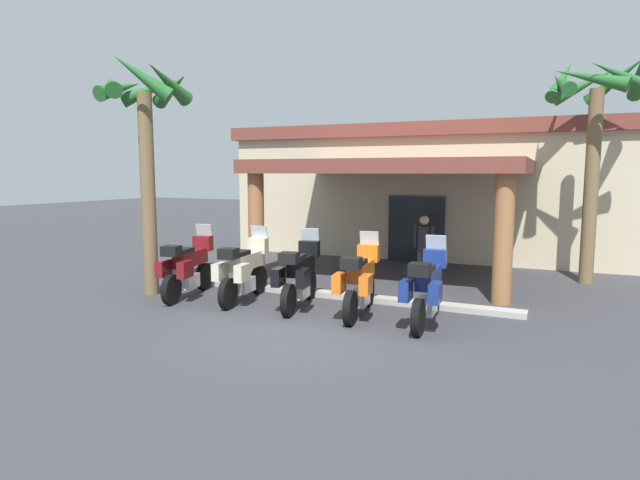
{
  "coord_description": "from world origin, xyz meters",
  "views": [
    {
      "loc": [
        4.48,
        -8.52,
        2.83
      ],
      "look_at": [
        -1.07,
        3.32,
        1.2
      ],
      "focal_mm": 30.24,
      "sensor_mm": 36.0,
      "label": 1
    }
  ],
  "objects_px": {
    "motorcycle_maroon": "(188,267)",
    "motorcycle_blue": "(427,288)",
    "palm_tree_roadside": "(145,121)",
    "motorcycle_orange": "(360,281)",
    "pedestrian": "(424,245)",
    "palm_tree_near_portico": "(594,111)",
    "motel_building": "(433,189)",
    "motorcycle_cream": "(244,270)",
    "motorcycle_black": "(299,275)"
  },
  "relations": [
    {
      "from": "motorcycle_blue",
      "to": "pedestrian",
      "type": "bearing_deg",
      "value": 12.22
    },
    {
      "from": "motel_building",
      "to": "motorcycle_cream",
      "type": "distance_m",
      "value": 9.7
    },
    {
      "from": "motorcycle_blue",
      "to": "pedestrian",
      "type": "xyz_separation_m",
      "value": [
        -0.99,
        3.63,
        0.33
      ]
    },
    {
      "from": "palm_tree_roadside",
      "to": "motorcycle_cream",
      "type": "bearing_deg",
      "value": 6.78
    },
    {
      "from": "motel_building",
      "to": "pedestrian",
      "type": "height_order",
      "value": "motel_building"
    },
    {
      "from": "motorcycle_black",
      "to": "motorcycle_blue",
      "type": "bearing_deg",
      "value": -103.85
    },
    {
      "from": "motorcycle_blue",
      "to": "palm_tree_roadside",
      "type": "distance_m",
      "value": 7.31
    },
    {
      "from": "motorcycle_black",
      "to": "motorcycle_blue",
      "type": "distance_m",
      "value": 2.76
    },
    {
      "from": "motorcycle_cream",
      "to": "pedestrian",
      "type": "relative_size",
      "value": 1.25
    },
    {
      "from": "motorcycle_orange",
      "to": "motel_building",
      "type": "bearing_deg",
      "value": -2.74
    },
    {
      "from": "motorcycle_black",
      "to": "palm_tree_roadside",
      "type": "distance_m",
      "value": 5.01
    },
    {
      "from": "motorcycle_cream",
      "to": "motorcycle_black",
      "type": "xyz_separation_m",
      "value": [
        1.38,
        0.02,
        0.0
      ]
    },
    {
      "from": "motel_building",
      "to": "motorcycle_cream",
      "type": "bearing_deg",
      "value": -103.31
    },
    {
      "from": "motorcycle_cream",
      "to": "palm_tree_near_portico",
      "type": "xyz_separation_m",
      "value": [
        6.88,
        5.46,
        3.68
      ]
    },
    {
      "from": "motorcycle_maroon",
      "to": "pedestrian",
      "type": "distance_m",
      "value": 5.84
    },
    {
      "from": "motorcycle_black",
      "to": "motorcycle_blue",
      "type": "xyz_separation_m",
      "value": [
        2.76,
        -0.16,
        0.0
      ]
    },
    {
      "from": "motorcycle_blue",
      "to": "pedestrian",
      "type": "distance_m",
      "value": 3.78
    },
    {
      "from": "motorcycle_cream",
      "to": "motel_building",
      "type": "bearing_deg",
      "value": -18.96
    },
    {
      "from": "motorcycle_black",
      "to": "palm_tree_roadside",
      "type": "relative_size",
      "value": 0.41
    },
    {
      "from": "palm_tree_roadside",
      "to": "palm_tree_near_portico",
      "type": "xyz_separation_m",
      "value": [
        9.27,
        5.75,
        0.38
      ]
    },
    {
      "from": "motorcycle_maroon",
      "to": "pedestrian",
      "type": "xyz_separation_m",
      "value": [
        4.52,
        3.69,
        0.33
      ]
    },
    {
      "from": "motel_building",
      "to": "motorcycle_orange",
      "type": "distance_m",
      "value": 9.58
    },
    {
      "from": "motorcycle_black",
      "to": "motorcycle_orange",
      "type": "distance_m",
      "value": 1.38
    },
    {
      "from": "motorcycle_orange",
      "to": "palm_tree_roadside",
      "type": "distance_m",
      "value": 6.11
    },
    {
      "from": "palm_tree_near_portico",
      "to": "pedestrian",
      "type": "bearing_deg",
      "value": -152.1
    },
    {
      "from": "motorcycle_blue",
      "to": "motorcycle_cream",
      "type": "bearing_deg",
      "value": 84.97
    },
    {
      "from": "motel_building",
      "to": "motorcycle_black",
      "type": "xyz_separation_m",
      "value": [
        -0.58,
        -9.36,
        -1.56
      ]
    },
    {
      "from": "motorcycle_maroon",
      "to": "motorcycle_blue",
      "type": "bearing_deg",
      "value": -100.07
    },
    {
      "from": "motorcycle_orange",
      "to": "pedestrian",
      "type": "relative_size",
      "value": 1.25
    },
    {
      "from": "motorcycle_black",
      "to": "motorcycle_blue",
      "type": "height_order",
      "value": "same"
    },
    {
      "from": "palm_tree_roadside",
      "to": "motorcycle_orange",
      "type": "bearing_deg",
      "value": 2.72
    },
    {
      "from": "motorcycle_cream",
      "to": "motorcycle_orange",
      "type": "relative_size",
      "value": 1.0
    },
    {
      "from": "motorcycle_cream",
      "to": "palm_tree_roadside",
      "type": "xyz_separation_m",
      "value": [
        -2.39,
        -0.28,
        3.3
      ]
    },
    {
      "from": "motorcycle_cream",
      "to": "palm_tree_near_portico",
      "type": "height_order",
      "value": "palm_tree_near_portico"
    },
    {
      "from": "palm_tree_near_portico",
      "to": "motorcycle_blue",
      "type": "bearing_deg",
      "value": -116.1
    },
    {
      "from": "pedestrian",
      "to": "motel_building",
      "type": "bearing_deg",
      "value": 17.01
    },
    {
      "from": "motorcycle_orange",
      "to": "motorcycle_cream",
      "type": "bearing_deg",
      "value": 81.59
    },
    {
      "from": "motorcycle_orange",
      "to": "palm_tree_near_portico",
      "type": "xyz_separation_m",
      "value": [
        4.13,
        5.5,
        3.68
      ]
    },
    {
      "from": "pedestrian",
      "to": "palm_tree_near_portico",
      "type": "bearing_deg",
      "value": -56.49
    },
    {
      "from": "motorcycle_maroon",
      "to": "palm_tree_near_portico",
      "type": "height_order",
      "value": "palm_tree_near_portico"
    },
    {
      "from": "motorcycle_orange",
      "to": "pedestrian",
      "type": "xyz_separation_m",
      "value": [
        0.39,
        3.52,
        0.33
      ]
    },
    {
      "from": "motorcycle_maroon",
      "to": "palm_tree_near_portico",
      "type": "xyz_separation_m",
      "value": [
        8.26,
        5.67,
        3.68
      ]
    },
    {
      "from": "motorcycle_black",
      "to": "motorcycle_orange",
      "type": "xyz_separation_m",
      "value": [
        1.38,
        -0.05,
        0.0
      ]
    },
    {
      "from": "motorcycle_orange",
      "to": "pedestrian",
      "type": "bearing_deg",
      "value": -13.88
    },
    {
      "from": "motorcycle_black",
      "to": "motorcycle_blue",
      "type": "relative_size",
      "value": 0.99
    },
    {
      "from": "motorcycle_blue",
      "to": "palm_tree_near_portico",
      "type": "height_order",
      "value": "palm_tree_near_portico"
    },
    {
      "from": "motorcycle_orange",
      "to": "palm_tree_roadside",
      "type": "height_order",
      "value": "palm_tree_roadside"
    },
    {
      "from": "motel_building",
      "to": "palm_tree_near_portico",
      "type": "relative_size",
      "value": 2.34
    },
    {
      "from": "motel_building",
      "to": "motorcycle_maroon",
      "type": "bearing_deg",
      "value": -110.71
    },
    {
      "from": "motorcycle_cream",
      "to": "motorcycle_blue",
      "type": "xyz_separation_m",
      "value": [
        4.13,
        -0.15,
        0.0
      ]
    }
  ]
}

